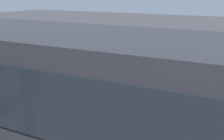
{
  "coord_description": "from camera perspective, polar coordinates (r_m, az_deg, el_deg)",
  "views": [
    {
      "loc": [
        -4.52,
        9.08,
        3.94
      ],
      "look_at": [
        0.47,
        -0.16,
        1.1
      ],
      "focal_mm": 47.29,
      "sensor_mm": 36.0,
      "label": 1
    }
  ],
  "objects": [
    {
      "name": "ground_plane",
      "position": [
        10.88,
        1.8,
        -6.11
      ],
      "size": [
        80.0,
        80.0,
        0.0
      ],
      "primitive_type": "plane",
      "color": "#38383D"
    },
    {
      "name": "tour_bus",
      "position": [
        5.86,
        -10.56,
        -8.2
      ],
      "size": [
        10.6,
        2.59,
        3.25
      ],
      "color": "#26262B",
      "rests_on": "ground_plane"
    },
    {
      "name": "spectator_far_left",
      "position": [
        7.76,
        15.19,
        -7.61
      ],
      "size": [
        0.57,
        0.39,
        1.7
      ],
      "color": "black",
      "rests_on": "ground_plane"
    },
    {
      "name": "spectator_left",
      "position": [
        7.81,
        6.74,
        -6.95
      ],
      "size": [
        0.57,
        0.31,
        1.71
      ],
      "color": "#473823",
      "rests_on": "ground_plane"
    },
    {
      "name": "spectator_centre",
      "position": [
        8.58,
        -0.76,
        -4.95
      ],
      "size": [
        0.58,
        0.33,
        1.68
      ],
      "color": "black",
      "rests_on": "ground_plane"
    },
    {
      "name": "spectator_right",
      "position": [
        9.17,
        -7.28,
        -3.74
      ],
      "size": [
        0.57,
        0.33,
        1.68
      ],
      "color": "black",
      "rests_on": "ground_plane"
    },
    {
      "name": "spectator_far_right",
      "position": [
        10.11,
        -14.49,
        -2.16
      ],
      "size": [
        0.58,
        0.37,
        1.72
      ],
      "color": "black",
      "rests_on": "ground_plane"
    },
    {
      "name": "parked_motorcycle_dark",
      "position": [
        10.07,
        -18.4,
        -5.76
      ],
      "size": [
        2.04,
        0.66,
        0.99
      ],
      "color": "black",
      "rests_on": "ground_plane"
    },
    {
      "name": "stunt_motorcycle",
      "position": [
        14.85,
        -4.3,
        3.73
      ],
      "size": [
        1.99,
        0.7,
        1.73
      ],
      "color": "black",
      "rests_on": "ground_plane"
    },
    {
      "name": "traffic_cone",
      "position": [
        13.45,
        3.98,
        -0.59
      ],
      "size": [
        0.34,
        0.34,
        0.63
      ],
      "color": "orange",
      "rests_on": "ground_plane"
    },
    {
      "name": "bay_line_c",
      "position": [
        11.89,
        8.32,
        -4.37
      ],
      "size": [
        0.22,
        3.5,
        0.01
      ],
      "color": "white",
      "rests_on": "ground_plane"
    },
    {
      "name": "bay_line_d",
      "position": [
        12.98,
        -2.77,
        -2.54
      ],
      "size": [
        0.26,
        4.71,
        0.01
      ],
      "color": "white",
      "rests_on": "ground_plane"
    },
    {
      "name": "bay_line_e",
      "position": [
        14.48,
        -11.83,
        -0.97
      ],
      "size": [
        0.22,
        3.58,
        0.01
      ],
      "color": "white",
      "rests_on": "ground_plane"
    }
  ]
}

